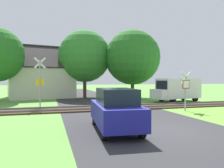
{
  "coord_description": "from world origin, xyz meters",
  "views": [
    {
      "loc": [
        -4.19,
        -8.3,
        2.15
      ],
      "look_at": [
        0.5,
        8.14,
        1.8
      ],
      "focal_mm": 35.0,
      "sensor_mm": 36.0,
      "label": 1
    }
  ],
  "objects_px": {
    "parked_car": "(115,110)",
    "house": "(40,81)",
    "tree_center": "(85,56)",
    "crossing_sign_far": "(40,80)",
    "tree_right": "(133,58)",
    "mail_truck": "(177,89)",
    "stop_sign_near": "(186,88)"
  },
  "relations": [
    {
      "from": "tree_right",
      "to": "tree_center",
      "type": "bearing_deg",
      "value": 158.09
    },
    {
      "from": "stop_sign_near",
      "to": "crossing_sign_far",
      "type": "height_order",
      "value": "crossing_sign_far"
    },
    {
      "from": "mail_truck",
      "to": "crossing_sign_far",
      "type": "bearing_deg",
      "value": 86.45
    },
    {
      "from": "crossing_sign_far",
      "to": "house",
      "type": "height_order",
      "value": "house"
    },
    {
      "from": "tree_right",
      "to": "tree_center",
      "type": "height_order",
      "value": "tree_center"
    },
    {
      "from": "tree_center",
      "to": "crossing_sign_far",
      "type": "bearing_deg",
      "value": -118.14
    },
    {
      "from": "house",
      "to": "mail_truck",
      "type": "distance_m",
      "value": 15.83
    },
    {
      "from": "crossing_sign_far",
      "to": "parked_car",
      "type": "height_order",
      "value": "crossing_sign_far"
    },
    {
      "from": "mail_truck",
      "to": "house",
      "type": "bearing_deg",
      "value": 44.69
    },
    {
      "from": "stop_sign_near",
      "to": "mail_truck",
      "type": "relative_size",
      "value": 0.52
    },
    {
      "from": "tree_right",
      "to": "mail_truck",
      "type": "distance_m",
      "value": 6.7
    },
    {
      "from": "crossing_sign_far",
      "to": "house",
      "type": "bearing_deg",
      "value": 88.27
    },
    {
      "from": "house",
      "to": "tree_center",
      "type": "relative_size",
      "value": 1.07
    },
    {
      "from": "crossing_sign_far",
      "to": "parked_car",
      "type": "distance_m",
      "value": 9.09
    },
    {
      "from": "house",
      "to": "tree_right",
      "type": "distance_m",
      "value": 11.39
    },
    {
      "from": "parked_car",
      "to": "house",
      "type": "bearing_deg",
      "value": 105.74
    },
    {
      "from": "crossing_sign_far",
      "to": "parked_car",
      "type": "xyz_separation_m",
      "value": [
        3.34,
        -8.36,
        -1.24
      ]
    },
    {
      "from": "crossing_sign_far",
      "to": "tree_right",
      "type": "bearing_deg",
      "value": 30.03
    },
    {
      "from": "crossing_sign_far",
      "to": "tree_right",
      "type": "height_order",
      "value": "tree_right"
    },
    {
      "from": "mail_truck",
      "to": "stop_sign_near",
      "type": "bearing_deg",
      "value": 141.53
    },
    {
      "from": "stop_sign_near",
      "to": "mail_truck",
      "type": "distance_m",
      "value": 6.49
    },
    {
      "from": "crossing_sign_far",
      "to": "tree_right",
      "type": "relative_size",
      "value": 0.49
    },
    {
      "from": "house",
      "to": "stop_sign_near",
      "type": "bearing_deg",
      "value": -67.22
    },
    {
      "from": "mail_truck",
      "to": "tree_right",
      "type": "bearing_deg",
      "value": 17.0
    },
    {
      "from": "stop_sign_near",
      "to": "tree_right",
      "type": "bearing_deg",
      "value": -99.45
    },
    {
      "from": "crossing_sign_far",
      "to": "parked_car",
      "type": "bearing_deg",
      "value": -72.05
    },
    {
      "from": "stop_sign_near",
      "to": "crossing_sign_far",
      "type": "distance_m",
      "value": 10.5
    },
    {
      "from": "crossing_sign_far",
      "to": "house",
      "type": "distance_m",
      "value": 10.57
    },
    {
      "from": "house",
      "to": "tree_center",
      "type": "bearing_deg",
      "value": -30.61
    },
    {
      "from": "stop_sign_near",
      "to": "house",
      "type": "relative_size",
      "value": 0.32
    },
    {
      "from": "house",
      "to": "tree_center",
      "type": "height_order",
      "value": "tree_center"
    },
    {
      "from": "house",
      "to": "parked_car",
      "type": "distance_m",
      "value": 19.32
    }
  ]
}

